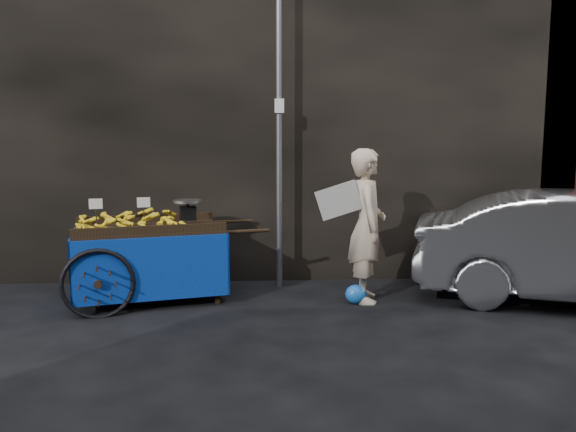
{
  "coord_description": "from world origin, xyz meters",
  "views": [
    {
      "loc": [
        0.03,
        -6.1,
        1.95
      ],
      "look_at": [
        0.37,
        0.5,
        1.06
      ],
      "focal_mm": 35.0,
      "sensor_mm": 36.0,
      "label": 1
    }
  ],
  "objects": [
    {
      "name": "vendor",
      "position": [
        1.34,
        0.56,
        0.93
      ],
      "size": [
        0.9,
        0.71,
        1.86
      ],
      "rotation": [
        0.0,
        0.0,
        1.5
      ],
      "color": "#CBB197",
      "rests_on": "ground"
    },
    {
      "name": "banana_cart",
      "position": [
        -1.38,
        0.74,
        0.81
      ],
      "size": [
        2.6,
        1.63,
        1.31
      ],
      "rotation": [
        0.0,
        0.0,
        0.25
      ],
      "color": "black",
      "rests_on": "ground"
    },
    {
      "name": "plastic_bag",
      "position": [
        1.19,
        0.43,
        0.12
      ],
      "size": [
        0.26,
        0.21,
        0.23
      ],
      "primitive_type": "ellipsoid",
      "color": "blue",
      "rests_on": "ground"
    },
    {
      "name": "building_wall",
      "position": [
        0.39,
        2.6,
        2.5
      ],
      "size": [
        13.5,
        2.0,
        5.0
      ],
      "color": "black",
      "rests_on": "ground"
    },
    {
      "name": "street_pole",
      "position": [
        0.3,
        1.3,
        2.01
      ],
      "size": [
        0.12,
        0.1,
        4.0
      ],
      "color": "slate",
      "rests_on": "ground"
    },
    {
      "name": "ground",
      "position": [
        0.0,
        0.0,
        0.0
      ],
      "size": [
        80.0,
        80.0,
        0.0
      ],
      "primitive_type": "plane",
      "color": "black",
      "rests_on": "ground"
    }
  ]
}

